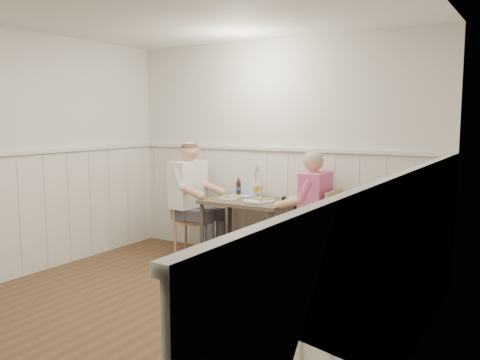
{
  "coord_description": "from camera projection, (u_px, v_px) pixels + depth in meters",
  "views": [
    {
      "loc": [
        2.74,
        -3.14,
        1.68
      ],
      "look_at": [
        -0.15,
        1.64,
        1.0
      ],
      "focal_mm": 38.0,
      "sensor_mm": 36.0,
      "label": 1
    }
  ],
  "objects": [
    {
      "name": "beer_glass_b",
      "position": [
        256.0,
        188.0,
        6.01
      ],
      "size": [
        0.06,
        0.06,
        0.16
      ],
      "color": "silver",
      "rests_on": "dining_table"
    },
    {
      "name": "chair_right",
      "position": [
        320.0,
        229.0,
        5.39
      ],
      "size": [
        0.44,
        0.44,
        0.93
      ],
      "color": "tan",
      "rests_on": "ground"
    },
    {
      "name": "room_shell",
      "position": [
        151.0,
        139.0,
        4.09
      ],
      "size": [
        4.04,
        4.54,
        2.6
      ],
      "color": "silver",
      "rests_on": "ground"
    },
    {
      "name": "diner_cream",
      "position": [
        191.0,
        207.0,
        6.21
      ],
      "size": [
        0.69,
        0.48,
        1.43
      ],
      "color": "#3F3F47",
      "rests_on": "ground"
    },
    {
      "name": "rolled_napkin",
      "position": [
        253.0,
        202.0,
        5.52
      ],
      "size": [
        0.22,
        0.06,
        0.05
      ],
      "color": "white",
      "rests_on": "dining_table"
    },
    {
      "name": "dining_table",
      "position": [
        249.0,
        208.0,
        5.84
      ],
      "size": [
        1.0,
        0.7,
        0.75
      ],
      "color": "#494236",
      "rests_on": "ground"
    },
    {
      "name": "man_in_pink",
      "position": [
        311.0,
        222.0,
        5.44
      ],
      "size": [
        0.64,
        0.45,
        1.37
      ],
      "color": "#3F3F47",
      "rests_on": "ground"
    },
    {
      "name": "beer_bottle",
      "position": [
        239.0,
        187.0,
        6.19
      ],
      "size": [
        0.06,
        0.06,
        0.21
      ],
      "color": "black",
      "rests_on": "dining_table"
    },
    {
      "name": "plate_man",
      "position": [
        261.0,
        199.0,
        5.71
      ],
      "size": [
        0.29,
        0.29,
        0.07
      ],
      "color": "white",
      "rests_on": "dining_table"
    },
    {
      "name": "gingham_mat",
      "position": [
        242.0,
        195.0,
        6.16
      ],
      "size": [
        0.3,
        0.24,
        0.01
      ],
      "color": "#4F61B5",
      "rests_on": "dining_table"
    },
    {
      "name": "grass_vase",
      "position": [
        255.0,
        181.0,
        6.08
      ],
      "size": [
        0.05,
        0.05,
        0.4
      ],
      "color": "silver",
      "rests_on": "dining_table"
    },
    {
      "name": "wainscot",
      "position": [
        202.0,
        224.0,
        4.78
      ],
      "size": [
        4.0,
        4.49,
        1.34
      ],
      "color": "silver",
      "rests_on": "ground"
    },
    {
      "name": "chair_left",
      "position": [
        189.0,
        217.0,
        6.3
      ],
      "size": [
        0.5,
        0.5,
        0.86
      ],
      "color": "tan",
      "rests_on": "ground"
    },
    {
      "name": "plate_diner",
      "position": [
        228.0,
        197.0,
        5.93
      ],
      "size": [
        0.24,
        0.24,
        0.06
      ],
      "color": "white",
      "rests_on": "dining_table"
    },
    {
      "name": "beer_glass_a",
      "position": [
        260.0,
        188.0,
        5.99
      ],
      "size": [
        0.06,
        0.06,
        0.16
      ],
      "color": "silver",
      "rests_on": "dining_table"
    },
    {
      "name": "ground_plane",
      "position": [
        155.0,
        319.0,
        4.28
      ],
      "size": [
        4.5,
        4.5,
        0.0
      ],
      "primitive_type": "plane",
      "color": "#472F19"
    }
  ]
}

